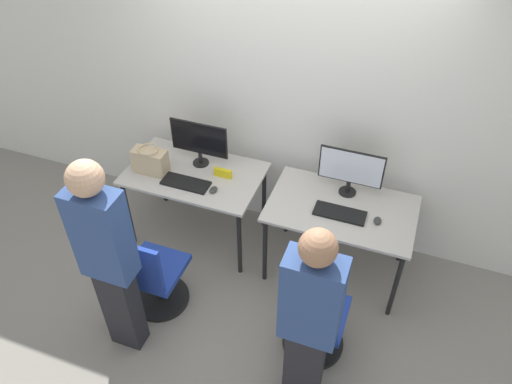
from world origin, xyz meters
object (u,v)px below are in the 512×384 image
at_px(keyboard_right, 340,213).
at_px(person_right, 310,319).
at_px(keyboard_left, 186,183).
at_px(monitor_left, 199,141).
at_px(mouse_right, 377,221).
at_px(monitor_right, 351,169).
at_px(person_left, 107,256).
at_px(mouse_left, 213,190).
at_px(handbag, 150,161).
at_px(office_chair_left, 153,278).
at_px(office_chair_right, 314,323).

height_order(keyboard_right, person_right, person_right).
bearing_deg(person_right, keyboard_left, 142.37).
bearing_deg(monitor_left, mouse_right, -7.55).
bearing_deg(monitor_right, keyboard_left, -164.49).
xyz_separation_m(keyboard_left, person_left, (-0.02, -1.09, 0.21)).
distance_m(monitor_left, monitor_right, 1.32).
bearing_deg(keyboard_right, mouse_right, 2.04).
bearing_deg(keyboard_right, mouse_left, -175.10).
xyz_separation_m(monitor_left, monitor_right, (1.32, 0.06, 0.00)).
bearing_deg(mouse_left, mouse_right, 4.27).
bearing_deg(handbag, keyboard_left, -8.60).
relative_size(mouse_left, monitor_right, 0.17).
xyz_separation_m(office_chair_left, handbag, (-0.38, 0.78, 0.52)).
distance_m(keyboard_left, mouse_right, 1.62).
relative_size(person_left, office_chair_right, 2.04).
relative_size(mouse_right, handbag, 0.30).
relative_size(mouse_right, office_chair_right, 0.10).
xyz_separation_m(mouse_left, office_chair_left, (-0.24, -0.72, -0.42)).
xyz_separation_m(mouse_left, monitor_right, (1.06, 0.37, 0.23)).
height_order(monitor_left, keyboard_right, monitor_left).
relative_size(office_chair_left, person_right, 0.52).
bearing_deg(mouse_left, person_right, -43.42).
relative_size(monitor_right, office_chair_right, 0.61).
bearing_deg(handbag, office_chair_left, -64.07).
xyz_separation_m(keyboard_right, mouse_right, (0.30, 0.01, 0.01)).
height_order(mouse_left, keyboard_right, mouse_left).
bearing_deg(person_left, person_right, 1.27).
bearing_deg(office_chair_right, handbag, 156.30).
xyz_separation_m(monitor_left, mouse_right, (1.62, -0.21, -0.23)).
xyz_separation_m(keyboard_right, person_right, (0.06, -1.15, 0.14)).
relative_size(person_left, handbag, 5.87).
bearing_deg(person_left, office_chair_right, 16.13).
xyz_separation_m(mouse_right, office_chair_right, (-0.27, -0.79, -0.42)).
distance_m(office_chair_left, monitor_right, 1.81).
bearing_deg(office_chair_left, monitor_left, 91.27).
height_order(monitor_left, person_right, person_right).
bearing_deg(person_left, mouse_right, 35.91).
bearing_deg(office_chair_right, keyboard_right, 92.27).
xyz_separation_m(office_chair_right, person_right, (0.03, -0.37, 0.56)).
distance_m(monitor_right, office_chair_right, 1.24).
height_order(monitor_left, office_chair_right, monitor_left).
distance_m(office_chair_left, handbag, 1.01).
bearing_deg(handbag, keyboard_right, 1.02).
bearing_deg(keyboard_right, monitor_left, 170.33).
bearing_deg(mouse_right, handbag, -178.83).
bearing_deg(person_right, keyboard_right, 92.86).
bearing_deg(office_chair_right, mouse_right, 71.40).
height_order(keyboard_left, office_chair_left, office_chair_left).
distance_m(person_left, keyboard_right, 1.80).
relative_size(keyboard_right, person_right, 0.25).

